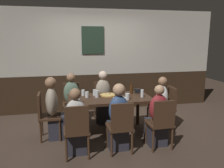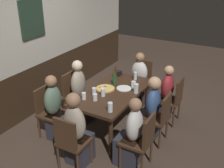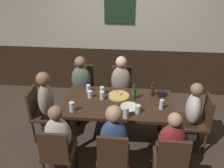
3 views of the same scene
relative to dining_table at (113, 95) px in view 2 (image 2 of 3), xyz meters
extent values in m
plane|color=#423328|center=(0.00, 0.00, -0.65)|extent=(12.00, 12.00, 0.00)
cube|color=#332316|center=(0.00, 1.65, -0.18)|extent=(6.40, 0.10, 0.95)
cube|color=beige|center=(0.00, 1.65, 1.12)|extent=(6.40, 0.10, 1.65)
cube|color=#233828|center=(-0.10, 1.58, 1.17)|extent=(0.56, 0.03, 0.68)
cube|color=#382316|center=(0.00, 0.00, 0.06)|extent=(1.60, 0.86, 0.05)
cylinder|color=#382316|center=(-0.70, -0.35, -0.31)|extent=(0.07, 0.07, 0.69)
cylinder|color=#382316|center=(0.70, -0.35, -0.31)|extent=(0.07, 0.07, 0.69)
cylinder|color=#382316|center=(-0.70, 0.35, -0.31)|extent=(0.07, 0.07, 0.69)
cylinder|color=#382316|center=(0.70, 0.35, -0.31)|extent=(0.07, 0.07, 0.69)
cube|color=#422B1C|center=(-0.70, -0.77, -0.22)|extent=(0.40, 0.40, 0.04)
cube|color=#422B1C|center=(-0.70, -0.95, 0.01)|extent=(0.36, 0.04, 0.43)
cylinder|color=#422B1C|center=(-0.87, -0.60, -0.45)|extent=(0.04, 0.04, 0.41)
cylinder|color=#422B1C|center=(-0.53, -0.60, -0.45)|extent=(0.04, 0.04, 0.41)
cylinder|color=#422B1C|center=(-0.87, -0.94, -0.45)|extent=(0.04, 0.04, 0.41)
cylinder|color=#422B1C|center=(-0.53, -0.94, -0.45)|extent=(0.04, 0.04, 0.41)
cube|color=#422B1C|center=(0.00, 0.77, -0.22)|extent=(0.40, 0.40, 0.04)
cube|color=#422B1C|center=(0.00, 0.95, 0.01)|extent=(0.36, 0.04, 0.43)
cylinder|color=#422B1C|center=(0.17, 0.60, -0.45)|extent=(0.04, 0.04, 0.41)
cylinder|color=#422B1C|center=(-0.17, 0.60, -0.45)|extent=(0.04, 0.04, 0.41)
cylinder|color=#422B1C|center=(0.17, 0.94, -0.45)|extent=(0.04, 0.04, 0.41)
cylinder|color=#422B1C|center=(-0.17, 0.94, -0.45)|extent=(0.04, 0.04, 0.41)
cube|color=#422B1C|center=(1.14, 0.00, -0.22)|extent=(0.40, 0.40, 0.04)
cube|color=#422B1C|center=(1.32, 0.00, 0.01)|extent=(0.04, 0.36, 0.43)
cylinder|color=#422B1C|center=(0.97, -0.17, -0.45)|extent=(0.04, 0.04, 0.41)
cylinder|color=#422B1C|center=(0.97, 0.17, -0.45)|extent=(0.04, 0.04, 0.41)
cylinder|color=#422B1C|center=(1.31, -0.17, -0.45)|extent=(0.04, 0.04, 0.41)
cylinder|color=#422B1C|center=(1.31, 0.17, -0.45)|extent=(0.04, 0.04, 0.41)
cube|color=#422B1C|center=(-1.14, 0.00, -0.22)|extent=(0.40, 0.40, 0.04)
cube|color=#422B1C|center=(-1.32, 0.00, 0.01)|extent=(0.04, 0.36, 0.43)
cylinder|color=#422B1C|center=(-0.97, 0.17, -0.45)|extent=(0.04, 0.04, 0.41)
cylinder|color=#422B1C|center=(-0.97, -0.17, -0.45)|extent=(0.04, 0.04, 0.41)
cylinder|color=#422B1C|center=(-1.31, 0.17, -0.45)|extent=(0.04, 0.04, 0.41)
cylinder|color=#422B1C|center=(-1.31, -0.17, -0.45)|extent=(0.04, 0.04, 0.41)
cube|color=#422B1C|center=(-0.70, 0.77, -0.22)|extent=(0.40, 0.40, 0.04)
cube|color=#422B1C|center=(-0.70, 0.95, 0.01)|extent=(0.36, 0.04, 0.43)
cylinder|color=#422B1C|center=(-0.53, 0.60, -0.45)|extent=(0.04, 0.04, 0.41)
cylinder|color=#422B1C|center=(-0.87, 0.60, -0.45)|extent=(0.04, 0.04, 0.41)
cylinder|color=#422B1C|center=(-0.53, 0.94, -0.45)|extent=(0.04, 0.04, 0.41)
cylinder|color=#422B1C|center=(-0.87, 0.94, -0.45)|extent=(0.04, 0.04, 0.41)
cube|color=#422B1C|center=(0.70, -0.77, -0.22)|extent=(0.40, 0.40, 0.04)
cube|color=#422B1C|center=(0.70, -0.95, 0.01)|extent=(0.36, 0.04, 0.43)
cylinder|color=#422B1C|center=(0.53, -0.60, -0.45)|extent=(0.04, 0.04, 0.41)
cylinder|color=#422B1C|center=(0.87, -0.60, -0.45)|extent=(0.04, 0.04, 0.41)
cylinder|color=#422B1C|center=(0.53, -0.94, -0.45)|extent=(0.04, 0.04, 0.41)
cylinder|color=#422B1C|center=(0.87, -0.94, -0.45)|extent=(0.04, 0.04, 0.41)
cube|color=#422B1C|center=(0.00, -0.77, -0.22)|extent=(0.40, 0.40, 0.04)
cube|color=#422B1C|center=(0.00, -0.95, 0.01)|extent=(0.36, 0.04, 0.43)
cylinder|color=#422B1C|center=(-0.17, -0.60, -0.45)|extent=(0.04, 0.04, 0.41)
cylinder|color=#422B1C|center=(0.17, -0.60, -0.45)|extent=(0.04, 0.04, 0.41)
cylinder|color=#422B1C|center=(-0.17, -0.94, -0.45)|extent=(0.04, 0.04, 0.41)
cylinder|color=#422B1C|center=(0.17, -0.94, -0.45)|extent=(0.04, 0.04, 0.41)
cube|color=#2D2D38|center=(-0.70, -0.64, -0.43)|extent=(0.32, 0.34, 0.45)
ellipsoid|color=silver|center=(-0.70, -0.73, 0.04)|extent=(0.34, 0.22, 0.48)
sphere|color=#936B4C|center=(-0.70, -0.73, 0.36)|extent=(0.18, 0.18, 0.18)
cube|color=#2D2D38|center=(0.00, 0.64, -0.43)|extent=(0.32, 0.34, 0.45)
ellipsoid|color=tan|center=(0.00, 0.73, 0.06)|extent=(0.34, 0.22, 0.53)
sphere|color=beige|center=(0.00, 0.73, 0.41)|extent=(0.19, 0.19, 0.19)
cube|color=#2D2D38|center=(1.01, 0.00, -0.43)|extent=(0.34, 0.32, 0.45)
ellipsoid|color=silver|center=(1.10, 0.00, 0.04)|extent=(0.22, 0.34, 0.48)
sphere|color=#936B4C|center=(1.10, 0.00, 0.36)|extent=(0.19, 0.19, 0.19)
cube|color=#2D2D38|center=(-1.01, 0.00, -0.43)|extent=(0.34, 0.32, 0.45)
ellipsoid|color=tan|center=(-1.10, 0.00, 0.06)|extent=(0.22, 0.34, 0.53)
sphere|color=#936B4C|center=(-1.10, 0.00, 0.42)|extent=(0.20, 0.20, 0.20)
cube|color=#2D2D38|center=(-0.70, 0.64, -0.43)|extent=(0.32, 0.34, 0.45)
ellipsoid|color=#56705B|center=(-0.70, 0.73, 0.05)|extent=(0.34, 0.22, 0.50)
sphere|color=#936B4C|center=(-0.70, 0.73, 0.39)|extent=(0.19, 0.19, 0.19)
cube|color=#2D2D38|center=(0.70, -0.64, -0.43)|extent=(0.32, 0.34, 0.45)
ellipsoid|color=maroon|center=(0.70, -0.73, 0.04)|extent=(0.34, 0.22, 0.49)
sphere|color=tan|center=(0.70, -0.73, 0.36)|extent=(0.17, 0.17, 0.17)
cube|color=#2D2D38|center=(0.00, -0.64, -0.43)|extent=(0.32, 0.34, 0.45)
ellipsoid|color=#334C7A|center=(0.00, -0.73, 0.05)|extent=(0.34, 0.22, 0.51)
sphere|color=tan|center=(0.00, -0.73, 0.39)|extent=(0.21, 0.21, 0.21)
cylinder|color=tan|center=(0.00, 0.16, 0.09)|extent=(0.33, 0.33, 0.02)
cylinder|color=#DBB760|center=(0.00, 0.16, 0.11)|extent=(0.29, 0.29, 0.01)
cylinder|color=maroon|center=(0.03, 0.17, 0.11)|extent=(0.03, 0.03, 0.00)
cylinder|color=maroon|center=(0.05, 0.19, 0.11)|extent=(0.03, 0.03, 0.00)
cylinder|color=maroon|center=(-0.03, 0.25, 0.11)|extent=(0.03, 0.03, 0.00)
cylinder|color=silver|center=(0.29, -0.25, 0.15)|extent=(0.08, 0.08, 0.12)
cylinder|color=silver|center=(0.29, -0.25, 0.12)|extent=(0.07, 0.07, 0.06)
cylinder|color=silver|center=(-0.24, 0.05, 0.15)|extent=(0.07, 0.07, 0.13)
cylinder|color=#C6842D|center=(-0.24, 0.05, 0.13)|extent=(0.06, 0.06, 0.08)
cylinder|color=silver|center=(-0.62, -0.29, 0.16)|extent=(0.07, 0.07, 0.15)
cylinder|color=#331E14|center=(-0.62, -0.29, 0.13)|extent=(0.07, 0.07, 0.09)
cylinder|color=silver|center=(-0.49, 0.26, 0.14)|extent=(0.07, 0.07, 0.12)
cylinder|color=gold|center=(-0.49, 0.26, 0.11)|extent=(0.06, 0.06, 0.06)
cylinder|color=silver|center=(-0.43, 0.09, 0.14)|extent=(0.07, 0.07, 0.11)
cylinder|color=#B26623|center=(-0.43, 0.09, 0.13)|extent=(0.06, 0.06, 0.08)
cylinder|color=silver|center=(-0.27, 0.21, 0.15)|extent=(0.07, 0.07, 0.12)
cylinder|color=#B26623|center=(-0.27, 0.21, 0.12)|extent=(0.06, 0.06, 0.08)
cylinder|color=silver|center=(0.62, -0.13, 0.16)|extent=(0.06, 0.06, 0.15)
cylinder|color=#C6842D|center=(0.62, -0.13, 0.13)|extent=(0.05, 0.05, 0.09)
cylinder|color=silver|center=(0.13, -0.37, 0.17)|extent=(0.08, 0.08, 0.16)
cylinder|color=gold|center=(0.13, -0.37, 0.15)|extent=(0.07, 0.07, 0.12)
cylinder|color=#194723|center=(0.23, 0.10, 0.18)|extent=(0.06, 0.06, 0.18)
cylinder|color=#194723|center=(0.23, 0.10, 0.31)|extent=(0.03, 0.03, 0.07)
cylinder|color=#42230F|center=(0.51, 0.23, 0.17)|extent=(0.06, 0.06, 0.16)
cylinder|color=#42230F|center=(0.51, 0.23, 0.28)|extent=(0.03, 0.03, 0.07)
cylinder|color=white|center=(0.17, -0.12, 0.09)|extent=(0.26, 0.26, 0.01)
cube|color=black|center=(0.65, 0.24, 0.13)|extent=(0.11, 0.09, 0.09)
camera|label=1|loc=(-0.89, -4.23, 1.20)|focal=36.72mm
camera|label=2|loc=(-3.65, -2.02, 2.14)|focal=43.79mm
camera|label=3|loc=(0.19, -3.07, 2.09)|focal=39.60mm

